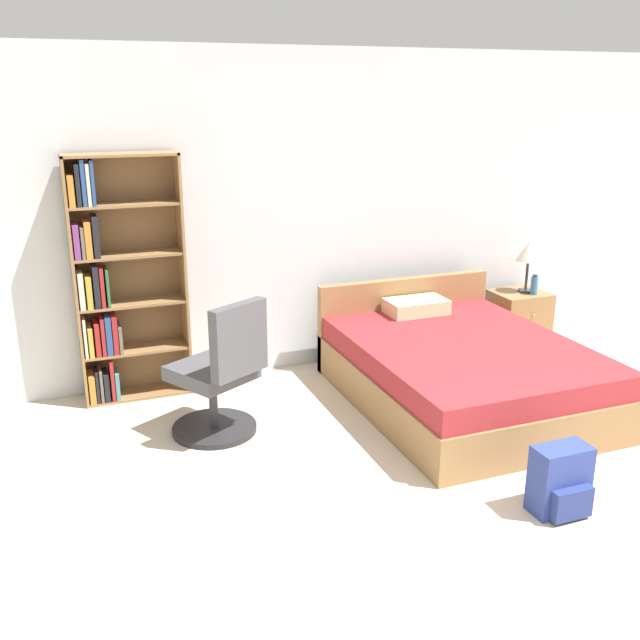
{
  "coord_description": "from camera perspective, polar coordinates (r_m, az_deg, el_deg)",
  "views": [
    {
      "loc": [
        -2.23,
        -2.25,
        2.27
      ],
      "look_at": [
        -0.6,
        1.98,
        0.8
      ],
      "focal_mm": 40.0,
      "sensor_mm": 36.0,
      "label": 1
    }
  ],
  "objects": [
    {
      "name": "ground_plane",
      "position": [
        3.9,
        20.25,
        -18.98
      ],
      "size": [
        14.0,
        14.0,
        0.0
      ],
      "primitive_type": "plane",
      "color": "beige"
    },
    {
      "name": "wall_back",
      "position": [
        6.0,
        1.13,
        8.59
      ],
      "size": [
        9.0,
        0.06,
        2.6
      ],
      "color": "silver",
      "rests_on": "ground_plane"
    },
    {
      "name": "bookshelf",
      "position": [
        5.49,
        -16.05,
        2.77
      ],
      "size": [
        0.81,
        0.26,
        1.85
      ],
      "color": "olive",
      "rests_on": "ground_plane"
    },
    {
      "name": "bed",
      "position": [
        5.51,
        11.04,
        -3.88
      ],
      "size": [
        1.57,
        2.03,
        0.75
      ],
      "color": "olive",
      "rests_on": "ground_plane"
    },
    {
      "name": "office_chair",
      "position": [
        4.86,
        -7.96,
        -4.59
      ],
      "size": [
        0.67,
        0.71,
        0.98
      ],
      "color": "#232326",
      "rests_on": "ground_plane"
    },
    {
      "name": "nightstand",
      "position": [
        6.79,
        15.58,
        0.03
      ],
      "size": [
        0.48,
        0.43,
        0.52
      ],
      "color": "olive",
      "rests_on": "ground_plane"
    },
    {
      "name": "table_lamp",
      "position": [
        6.66,
        16.36,
        5.17
      ],
      "size": [
        0.22,
        0.22,
        0.47
      ],
      "color": "#333333",
      "rests_on": "nightstand"
    },
    {
      "name": "water_bottle",
      "position": [
        6.66,
        16.77,
        2.69
      ],
      "size": [
        0.06,
        0.06,
        0.18
      ],
      "color": "teal",
      "rests_on": "nightstand"
    },
    {
      "name": "backpack_blue",
      "position": [
        4.29,
        18.71,
        -12.15
      ],
      "size": [
        0.32,
        0.24,
        0.4
      ],
      "color": "navy",
      "rests_on": "ground_plane"
    }
  ]
}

